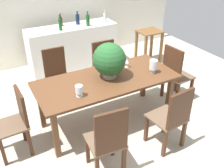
% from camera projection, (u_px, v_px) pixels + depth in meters
% --- Properties ---
extents(ground_plane, '(7.04, 7.04, 0.00)m').
position_uv_depth(ground_plane, '(104.00, 117.00, 4.15)').
color(ground_plane, '#BCB29E').
extents(back_wall, '(6.40, 0.10, 2.60)m').
position_uv_depth(back_wall, '(48.00, 3.00, 5.47)').
color(back_wall, silver).
rests_on(back_wall, ground).
extents(dining_table, '(2.06, 0.91, 0.76)m').
position_uv_depth(dining_table, '(107.00, 84.00, 3.73)').
color(dining_table, brown).
rests_on(dining_table, ground).
extents(chair_near_left, '(0.45, 0.46, 1.00)m').
position_uv_depth(chair_near_left, '(108.00, 140.00, 2.90)').
color(chair_near_left, '#422616').
rests_on(chair_near_left, ground).
extents(chair_far_right, '(0.47, 0.45, 0.91)m').
position_uv_depth(chair_far_right, '(106.00, 63.00, 4.71)').
color(chair_far_right, '#422616').
rests_on(chair_far_right, ground).
extents(chair_head_end, '(0.43, 0.42, 0.91)m').
position_uv_depth(chair_head_end, '(16.00, 120.00, 3.27)').
color(chair_head_end, '#422616').
rests_on(chair_head_end, ground).
extents(chair_foot_end, '(0.45, 0.46, 1.00)m').
position_uv_depth(chair_foot_end, '(175.00, 72.00, 4.33)').
color(chair_foot_end, '#422616').
rests_on(chair_foot_end, ground).
extents(chair_near_right, '(0.46, 0.47, 0.96)m').
position_uv_depth(chair_near_right, '(172.00, 117.00, 3.30)').
color(chair_near_right, '#422616').
rests_on(chair_near_right, ground).
extents(chair_far_left, '(0.41, 0.44, 0.96)m').
position_uv_depth(chair_far_left, '(57.00, 74.00, 4.32)').
color(chair_far_left, '#422616').
rests_on(chair_far_left, ground).
extents(flower_centerpiece, '(0.47, 0.47, 0.52)m').
position_uv_depth(flower_centerpiece, '(109.00, 60.00, 3.61)').
color(flower_centerpiece, gray).
rests_on(flower_centerpiece, dining_table).
extents(crystal_vase_left, '(0.12, 0.12, 0.20)m').
position_uv_depth(crystal_vase_left, '(153.00, 65.00, 3.80)').
color(crystal_vase_left, silver).
rests_on(crystal_vase_left, dining_table).
extents(crystal_vase_center_near, '(0.10, 0.10, 0.15)m').
position_uv_depth(crystal_vase_center_near, '(79.00, 90.00, 3.25)').
color(crystal_vase_center_near, silver).
rests_on(crystal_vase_center_near, dining_table).
extents(wine_glass, '(0.07, 0.07, 0.14)m').
position_uv_depth(wine_glass, '(127.00, 61.00, 3.97)').
color(wine_glass, silver).
rests_on(wine_glass, dining_table).
extents(kitchen_counter, '(1.89, 0.57, 0.92)m').
position_uv_depth(kitchen_counter, '(73.00, 47.00, 5.53)').
color(kitchen_counter, white).
rests_on(kitchen_counter, ground).
extents(wine_bottle_dark, '(0.07, 0.07, 0.31)m').
position_uv_depth(wine_bottle_dark, '(60.00, 24.00, 5.01)').
color(wine_bottle_dark, '#194C1E').
rests_on(wine_bottle_dark, kitchen_counter).
extents(wine_bottle_clear, '(0.07, 0.07, 0.25)m').
position_uv_depth(wine_bottle_clear, '(61.00, 21.00, 5.28)').
color(wine_bottle_clear, black).
rests_on(wine_bottle_clear, kitchen_counter).
extents(wine_bottle_amber, '(0.08, 0.08, 0.31)m').
position_uv_depth(wine_bottle_amber, '(88.00, 20.00, 5.26)').
color(wine_bottle_amber, '#194C1E').
rests_on(wine_bottle_amber, kitchen_counter).
extents(wine_bottle_tall, '(0.08, 0.08, 0.28)m').
position_uv_depth(wine_bottle_tall, '(78.00, 19.00, 5.36)').
color(wine_bottle_tall, '#0F1E38').
rests_on(wine_bottle_tall, kitchen_counter).
extents(wine_bottle_green, '(0.08, 0.08, 0.25)m').
position_uv_depth(wine_bottle_green, '(105.00, 17.00, 5.52)').
color(wine_bottle_green, '#B2BFB7').
rests_on(wine_bottle_green, kitchen_counter).
extents(side_table, '(0.51, 0.44, 0.74)m').
position_uv_depth(side_table, '(149.00, 40.00, 5.71)').
color(side_table, brown).
rests_on(side_table, ground).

